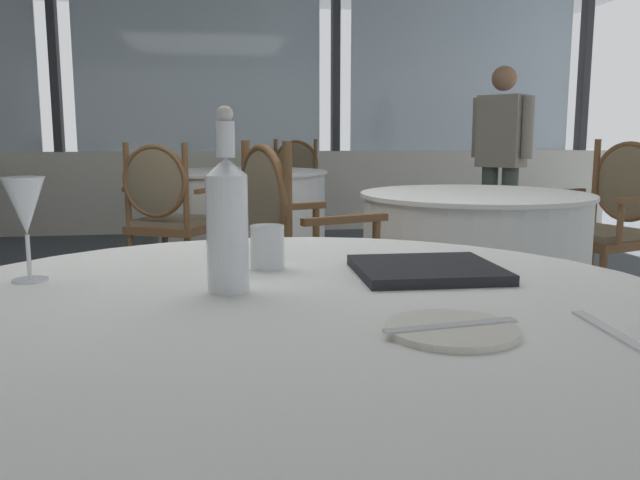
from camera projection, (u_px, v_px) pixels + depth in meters
ground_plane at (180, 386)px, 2.68m from camera, size 15.24×15.24×0.00m
window_wall_far at (201, 125)px, 6.80m from camera, size 9.10×0.14×2.80m
side_plate at (451, 330)px, 0.90m from camera, size 0.18×0.18×0.01m
butter_knife at (452, 326)px, 0.90m from camera, size 0.20×0.05×0.00m
dinner_fork at (609, 330)px, 0.91m from camera, size 0.03×0.19×0.00m
water_bottle at (227, 219)px, 1.12m from camera, size 0.07×0.07×0.32m
wine_glass at (25, 208)px, 1.20m from camera, size 0.08×0.08×0.19m
water_tumbler at (267, 247)px, 1.33m from camera, size 0.07×0.07×0.09m
menu_book at (426, 269)px, 1.28m from camera, size 0.28×0.25×0.02m
background_table_0 at (242, 219)px, 5.10m from camera, size 1.33×1.33×0.74m
dining_chair_0_0 at (167, 209)px, 4.04m from camera, size 0.64×0.62×0.97m
dining_chair_0_1 at (292, 183)px, 6.09m from camera, size 0.64×0.62×0.98m
background_table_3 at (473, 270)px, 3.16m from camera, size 1.09×1.09×0.74m
dining_chair_3_0 at (611, 215)px, 3.59m from camera, size 0.59×0.63×0.99m
dining_chair_3_1 at (291, 242)px, 2.67m from camera, size 0.59×0.63×0.99m
diner_person_0 at (501, 152)px, 5.28m from camera, size 0.38×0.44×1.56m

